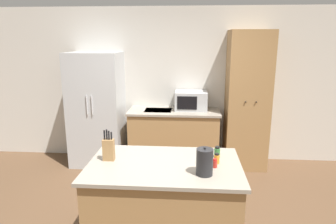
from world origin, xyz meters
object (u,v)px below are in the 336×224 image
(spice_bottle_tall_dark, at_px, (217,159))
(spice_bottle_amber_oil, at_px, (215,163))
(spice_bottle_short_red, at_px, (217,152))
(microwave, at_px, (191,101))
(refrigerator, at_px, (97,109))
(pantry_cabinet, at_px, (247,101))
(kettle, at_px, (205,162))
(knife_block, at_px, (109,149))

(spice_bottle_tall_dark, distance_m, spice_bottle_amber_oil, 0.10)
(spice_bottle_tall_dark, distance_m, spice_bottle_short_red, 0.16)
(microwave, bearing_deg, spice_bottle_amber_oil, -84.34)
(refrigerator, xyz_separation_m, pantry_cabinet, (2.47, 0.05, 0.17))
(refrigerator, relative_size, pantry_cabinet, 0.85)
(kettle, bearing_deg, spice_bottle_short_red, 70.42)
(pantry_cabinet, height_order, kettle, pantry_cabinet)
(pantry_cabinet, height_order, spice_bottle_short_red, pantry_cabinet)
(kettle, bearing_deg, microwave, 92.86)
(refrigerator, height_order, kettle, refrigerator)
(spice_bottle_tall_dark, relative_size, kettle, 0.39)
(pantry_cabinet, bearing_deg, microwave, 175.76)
(spice_bottle_amber_oil, height_order, kettle, kettle)
(spice_bottle_tall_dark, relative_size, spice_bottle_amber_oil, 1.21)
(microwave, height_order, spice_bottle_tall_dark, microwave)
(microwave, height_order, spice_bottle_short_red, microwave)
(spice_bottle_amber_oil, bearing_deg, pantry_cabinet, 72.74)
(microwave, relative_size, spice_bottle_amber_oil, 6.13)
(knife_block, xyz_separation_m, spice_bottle_short_red, (1.07, 0.16, -0.06))
(spice_bottle_tall_dark, height_order, spice_bottle_amber_oil, spice_bottle_tall_dark)
(microwave, bearing_deg, pantry_cabinet, -4.24)
(pantry_cabinet, distance_m, kettle, 2.47)
(refrigerator, distance_m, spice_bottle_short_red, 2.63)
(microwave, height_order, kettle, microwave)
(pantry_cabinet, distance_m, spice_bottle_short_red, 2.04)
(knife_block, relative_size, spice_bottle_short_red, 2.77)
(refrigerator, distance_m, kettle, 2.85)
(microwave, bearing_deg, spice_bottle_short_red, -82.42)
(microwave, xyz_separation_m, kettle, (0.12, -2.41, -0.05))
(refrigerator, bearing_deg, spice_bottle_tall_dark, -48.34)
(pantry_cabinet, bearing_deg, knife_block, -129.27)
(knife_block, distance_m, spice_bottle_short_red, 1.09)
(pantry_cabinet, xyz_separation_m, spice_bottle_amber_oil, (-0.68, -2.18, -0.15))
(pantry_cabinet, distance_m, spice_bottle_tall_dark, 2.19)
(knife_block, height_order, spice_bottle_short_red, knife_block)
(spice_bottle_tall_dark, height_order, spice_bottle_short_red, spice_bottle_short_red)
(pantry_cabinet, relative_size, spice_bottle_amber_oil, 25.88)
(knife_block, bearing_deg, microwave, 69.50)
(spice_bottle_short_red, bearing_deg, spice_bottle_tall_dark, -95.85)
(knife_block, xyz_separation_m, spice_bottle_tall_dark, (1.06, -0.00, -0.07))
(refrigerator, relative_size, kettle, 7.13)
(spice_bottle_short_red, bearing_deg, knife_block, -171.77)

